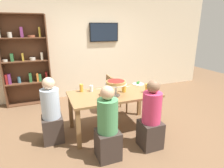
{
  "coord_description": "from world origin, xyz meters",
  "views": [
    {
      "loc": [
        -1.22,
        -3.03,
        1.93
      ],
      "look_at": [
        0.0,
        0.1,
        0.89
      ],
      "focal_mm": 30.16,
      "sensor_mm": 36.0,
      "label": 1
    }
  ],
  "objects_px": {
    "diner_near_right": "(151,120)",
    "beer_glass_amber_tall": "(124,88)",
    "beer_glass_amber_short": "(147,88)",
    "water_glass_clear_near": "(91,88)",
    "cutlery_knife_near": "(100,89)",
    "salad_plate_near_diner": "(138,83)",
    "diner_near_left": "(108,129)",
    "dining_table": "(114,98)",
    "chair_far_right": "(114,92)",
    "cutlery_fork_near": "(154,94)",
    "deep_dish_pizza_stand": "(116,83)",
    "cutlery_fork_far": "(126,87)",
    "beer_glass_amber_spare": "(81,88)",
    "bookshelf": "(26,61)",
    "television": "(104,32)",
    "salad_plate_far_diner": "(105,102)",
    "diner_head_west": "(52,115)"
  },
  "relations": [
    {
      "from": "bookshelf",
      "to": "beer_glass_amber_tall",
      "type": "bearing_deg",
      "value": -49.29
    },
    {
      "from": "diner_near_right",
      "to": "diner_head_west",
      "type": "xyz_separation_m",
      "value": [
        -1.48,
        0.75,
        0.0
      ]
    },
    {
      "from": "cutlery_fork_far",
      "to": "deep_dish_pizza_stand",
      "type": "bearing_deg",
      "value": 41.73
    },
    {
      "from": "diner_near_left",
      "to": "chair_far_right",
      "type": "height_order",
      "value": "diner_near_left"
    },
    {
      "from": "dining_table",
      "to": "beer_glass_amber_spare",
      "type": "bearing_deg",
      "value": 150.45
    },
    {
      "from": "salad_plate_far_diner",
      "to": "dining_table",
      "type": "bearing_deg",
      "value": 51.34
    },
    {
      "from": "dining_table",
      "to": "deep_dish_pizza_stand",
      "type": "distance_m",
      "value": 0.35
    },
    {
      "from": "beer_glass_amber_tall",
      "to": "deep_dish_pizza_stand",
      "type": "bearing_deg",
      "value": -150.52
    },
    {
      "from": "diner_head_west",
      "to": "beer_glass_amber_spare",
      "type": "relative_size",
      "value": 7.84
    },
    {
      "from": "chair_far_right",
      "to": "water_glass_clear_near",
      "type": "distance_m",
      "value": 0.86
    },
    {
      "from": "diner_near_left",
      "to": "television",
      "type": "bearing_deg",
      "value": -18.22
    },
    {
      "from": "television",
      "to": "water_glass_clear_near",
      "type": "xyz_separation_m",
      "value": [
        -0.9,
        -1.85,
        -0.97
      ]
    },
    {
      "from": "salad_plate_near_diner",
      "to": "diner_near_left",
      "type": "bearing_deg",
      "value": -135.38
    },
    {
      "from": "diner_near_right",
      "to": "diner_head_west",
      "type": "distance_m",
      "value": 1.66
    },
    {
      "from": "salad_plate_near_diner",
      "to": "water_glass_clear_near",
      "type": "relative_size",
      "value": 2.08
    },
    {
      "from": "cutlery_fork_near",
      "to": "deep_dish_pizza_stand",
      "type": "bearing_deg",
      "value": 175.93
    },
    {
      "from": "chair_far_right",
      "to": "beer_glass_amber_spare",
      "type": "xyz_separation_m",
      "value": [
        -0.83,
        -0.42,
        0.33
      ]
    },
    {
      "from": "water_glass_clear_near",
      "to": "cutlery_fork_far",
      "type": "bearing_deg",
      "value": 0.8
    },
    {
      "from": "dining_table",
      "to": "chair_far_right",
      "type": "relative_size",
      "value": 1.88
    },
    {
      "from": "bookshelf",
      "to": "diner_near_right",
      "type": "distance_m",
      "value": 3.4
    },
    {
      "from": "television",
      "to": "beer_glass_amber_short",
      "type": "height_order",
      "value": "television"
    },
    {
      "from": "diner_near_right",
      "to": "salad_plate_near_diner",
      "type": "xyz_separation_m",
      "value": [
        0.34,
        1.06,
        0.27
      ]
    },
    {
      "from": "bookshelf",
      "to": "cutlery_knife_near",
      "type": "height_order",
      "value": "bookshelf"
    },
    {
      "from": "deep_dish_pizza_stand",
      "to": "beer_glass_amber_spare",
      "type": "height_order",
      "value": "deep_dish_pizza_stand"
    },
    {
      "from": "beer_glass_amber_short",
      "to": "diner_near_right",
      "type": "bearing_deg",
      "value": -113.37
    },
    {
      "from": "diner_near_left",
      "to": "beer_glass_amber_tall",
      "type": "relative_size",
      "value": 6.89
    },
    {
      "from": "diner_near_right",
      "to": "cutlery_fork_far",
      "type": "bearing_deg",
      "value": -1.43
    },
    {
      "from": "diner_near_left",
      "to": "deep_dish_pizza_stand",
      "type": "height_order",
      "value": "diner_near_left"
    },
    {
      "from": "cutlery_knife_near",
      "to": "cutlery_fork_near",
      "type": "bearing_deg",
      "value": 142.36
    },
    {
      "from": "water_glass_clear_near",
      "to": "cutlery_knife_near",
      "type": "distance_m",
      "value": 0.22
    },
    {
      "from": "chair_far_right",
      "to": "salad_plate_far_diner",
      "type": "distance_m",
      "value": 1.28
    },
    {
      "from": "diner_near_right",
      "to": "beer_glass_amber_tall",
      "type": "height_order",
      "value": "diner_near_right"
    },
    {
      "from": "salad_plate_near_diner",
      "to": "water_glass_clear_near",
      "type": "bearing_deg",
      "value": -176.39
    },
    {
      "from": "beer_glass_amber_short",
      "to": "beer_glass_amber_tall",
      "type": "bearing_deg",
      "value": 155.1
    },
    {
      "from": "diner_near_right",
      "to": "diner_near_left",
      "type": "height_order",
      "value": "same"
    },
    {
      "from": "beer_glass_amber_spare",
      "to": "cutlery_fork_far",
      "type": "distance_m",
      "value": 0.92
    },
    {
      "from": "beer_glass_amber_tall",
      "to": "cutlery_knife_near",
      "type": "relative_size",
      "value": 0.93
    },
    {
      "from": "chair_far_right",
      "to": "deep_dish_pizza_stand",
      "type": "distance_m",
      "value": 1.03
    },
    {
      "from": "diner_near_left",
      "to": "beer_glass_amber_short",
      "type": "height_order",
      "value": "diner_near_left"
    },
    {
      "from": "water_glass_clear_near",
      "to": "cutlery_fork_near",
      "type": "relative_size",
      "value": 0.63
    },
    {
      "from": "salad_plate_far_diner",
      "to": "beer_glass_amber_spare",
      "type": "relative_size",
      "value": 1.68
    },
    {
      "from": "salad_plate_far_diner",
      "to": "beer_glass_amber_short",
      "type": "bearing_deg",
      "value": 12.34
    },
    {
      "from": "television",
      "to": "diner_head_west",
      "type": "relative_size",
      "value": 0.72
    },
    {
      "from": "bookshelf",
      "to": "salad_plate_far_diner",
      "type": "distance_m",
      "value": 2.72
    },
    {
      "from": "water_glass_clear_near",
      "to": "beer_glass_amber_spare",
      "type": "bearing_deg",
      "value": 165.35
    },
    {
      "from": "dining_table",
      "to": "deep_dish_pizza_stand",
      "type": "relative_size",
      "value": 4.36
    },
    {
      "from": "beer_glass_amber_spare",
      "to": "cutlery_fork_far",
      "type": "xyz_separation_m",
      "value": [
        0.91,
        -0.04,
        -0.07
      ]
    },
    {
      "from": "dining_table",
      "to": "chair_far_right",
      "type": "xyz_separation_m",
      "value": [
        0.29,
        0.72,
        -0.16
      ]
    },
    {
      "from": "cutlery_knife_near",
      "to": "deep_dish_pizza_stand",
      "type": "bearing_deg",
      "value": 108.53
    },
    {
      "from": "cutlery_fork_far",
      "to": "beer_glass_amber_short",
      "type": "bearing_deg",
      "value": 111.45
    }
  ]
}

